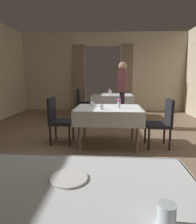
{
  "coord_description": "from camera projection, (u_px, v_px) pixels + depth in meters",
  "views": [
    {
      "loc": [
        0.33,
        -3.57,
        1.34
      ],
      "look_at": [
        0.06,
        0.42,
        0.61
      ],
      "focal_mm": 31.08,
      "sensor_mm": 36.0,
      "label": 1
    }
  ],
  "objects": [
    {
      "name": "plate_near_c",
      "position": [
        69.0,
        178.0,
        1.13
      ],
      "size": [
        0.22,
        0.22,
        0.01
      ],
      "primitive_type": "cylinder",
      "color": "white",
      "rests_on": "dining_table_near"
    },
    {
      "name": "chair_far_left",
      "position": [
        81.0,
        101.0,
        6.71
      ],
      "size": [
        0.44,
        0.44,
        0.93
      ],
      "color": "black",
      "rests_on": "ground"
    },
    {
      "name": "chair_mid_left",
      "position": [
        58.0,
        118.0,
        3.91
      ],
      "size": [
        0.44,
        0.44,
        0.93
      ],
      "color": "black",
      "rests_on": "ground"
    },
    {
      "name": "glass_mid_c",
      "position": [
        92.0,
        104.0,
        3.88
      ],
      "size": [
        0.08,
        0.08,
        0.1
      ],
      "primitive_type": "cylinder",
      "color": "silver",
      "rests_on": "dining_table_mid"
    },
    {
      "name": "chair_mid_right",
      "position": [
        162.0,
        121.0,
        3.68
      ],
      "size": [
        0.44,
        0.44,
        0.93
      ],
      "color": "black",
      "rests_on": "ground"
    },
    {
      "name": "glass_near_b",
      "position": [
        167.0,
        216.0,
        0.76
      ],
      "size": [
        0.07,
        0.07,
        0.1
      ],
      "primitive_type": "cylinder",
      "color": "silver",
      "rests_on": "dining_table_near"
    },
    {
      "name": "flower_vase_far",
      "position": [
        109.0,
        91.0,
        6.47
      ],
      "size": [
        0.07,
        0.07,
        0.2
      ],
      "color": "silver",
      "rests_on": "dining_table_far"
    },
    {
      "name": "dining_table_mid",
      "position": [
        108.0,
        112.0,
        3.79
      ],
      "size": [
        1.28,
        0.98,
        0.75
      ],
      "color": "#7A604C",
      "rests_on": "ground"
    },
    {
      "name": "flower_vase_mid",
      "position": [
        119.0,
        103.0,
        3.7
      ],
      "size": [
        0.07,
        0.07,
        0.19
      ],
      "color": "silver",
      "rests_on": "dining_table_mid"
    },
    {
      "name": "ground",
      "position": [
        93.0,
        147.0,
        3.77
      ],
      "size": [
        10.08,
        10.08,
        0.0
      ],
      "primitive_type": "plane",
      "color": "#7A604C"
    },
    {
      "name": "wall_back",
      "position": [
        103.0,
        72.0,
        7.6
      ],
      "size": [
        6.4,
        0.27,
        3.0
      ],
      "color": "beige",
      "rests_on": "ground"
    },
    {
      "name": "dining_table_near",
      "position": [
        67.0,
        211.0,
        0.99
      ],
      "size": [
        1.44,
        1.01,
        0.75
      ],
      "color": "#7A604C",
      "rests_on": "ground"
    },
    {
      "name": "plate_far_d",
      "position": [
        98.0,
        94.0,
        6.71
      ],
      "size": [
        0.19,
        0.19,
        0.01
      ],
      "primitive_type": "cylinder",
      "color": "white",
      "rests_on": "dining_table_far"
    },
    {
      "name": "person_waiter_by_doorway",
      "position": [
        122.0,
        89.0,
        5.07
      ],
      "size": [
        0.27,
        0.39,
        1.72
      ],
      "color": "black",
      "rests_on": "ground"
    },
    {
      "name": "glass_far_c",
      "position": [
        111.0,
        92.0,
        6.87
      ],
      "size": [
        0.07,
        0.07,
        0.12
      ],
      "primitive_type": "cylinder",
      "color": "silver",
      "rests_on": "dining_table_far"
    },
    {
      "name": "glass_mid_b",
      "position": [
        102.0,
        107.0,
        3.5
      ],
      "size": [
        0.07,
        0.07,
        0.09
      ],
      "primitive_type": "cylinder",
      "color": "silver",
      "rests_on": "dining_table_mid"
    },
    {
      "name": "plate_far_b",
      "position": [
        98.0,
        95.0,
        6.31
      ],
      "size": [
        0.18,
        0.18,
        0.01
      ],
      "primitive_type": "cylinder",
      "color": "white",
      "rests_on": "dining_table_far"
    },
    {
      "name": "dining_table_far",
      "position": [
        112.0,
        97.0,
        6.52
      ],
      "size": [
        1.36,
        1.06,
        0.75
      ],
      "color": "#7A604C",
      "rests_on": "ground"
    }
  ]
}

